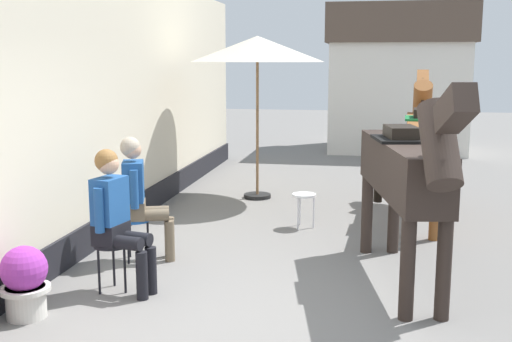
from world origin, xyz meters
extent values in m
plane|color=slate|center=(0.00, 3.00, 0.00)|extent=(40.00, 40.00, 0.00)
cube|color=beige|center=(-2.55, 1.50, 1.70)|extent=(0.30, 14.00, 3.40)
cube|color=black|center=(-2.53, 1.50, 0.18)|extent=(0.34, 14.00, 0.36)
cube|color=silver|center=(1.40, 10.69, 1.30)|extent=(3.20, 2.40, 2.60)
cube|color=brown|center=(1.40, 10.69, 3.05)|extent=(3.40, 2.60, 0.90)
cylinder|color=black|center=(-1.63, 0.21, 0.46)|extent=(0.34, 0.34, 0.03)
cylinder|color=black|center=(-1.49, 0.18, 0.22)|extent=(0.02, 0.02, 0.45)
cylinder|color=black|center=(-1.67, 0.35, 0.22)|extent=(0.02, 0.02, 0.45)
cylinder|color=black|center=(-1.72, 0.11, 0.22)|extent=(0.02, 0.02, 0.45)
cube|color=black|center=(-1.63, 0.21, 0.58)|extent=(0.30, 0.36, 0.20)
cube|color=#1E4C8C|center=(-1.63, 0.21, 0.90)|extent=(0.28, 0.38, 0.44)
sphere|color=tan|center=(-1.63, 0.21, 1.25)|extent=(0.20, 0.20, 0.20)
sphere|color=olive|center=(-1.65, 0.22, 1.28)|extent=(0.22, 0.22, 0.22)
cylinder|color=black|center=(-1.43, 0.25, 0.53)|extent=(0.40, 0.20, 0.13)
cylinder|color=black|center=(-1.24, 0.21, 0.23)|extent=(0.11, 0.11, 0.46)
cylinder|color=black|center=(-1.46, 0.10, 0.53)|extent=(0.40, 0.20, 0.13)
cylinder|color=black|center=(-1.27, 0.06, 0.23)|extent=(0.11, 0.11, 0.46)
cylinder|color=#1E4C8C|center=(-1.57, 0.40, 0.85)|extent=(0.09, 0.09, 0.42)
cylinder|color=#1E4C8C|center=(-1.65, 0.01, 0.85)|extent=(0.09, 0.09, 0.42)
cylinder|color=#194C99|center=(-1.76, 1.16, 0.46)|extent=(0.34, 0.34, 0.03)
cylinder|color=black|center=(-1.63, 1.20, 0.22)|extent=(0.02, 0.02, 0.45)
cylinder|color=black|center=(-1.86, 1.25, 0.22)|extent=(0.02, 0.02, 0.45)
cylinder|color=black|center=(-1.79, 1.02, 0.22)|extent=(0.02, 0.02, 0.45)
cube|color=brown|center=(-1.76, 1.16, 0.58)|extent=(0.33, 0.38, 0.20)
cube|color=#1E4C8C|center=(-1.76, 1.16, 0.90)|extent=(0.31, 0.39, 0.44)
sphere|color=tan|center=(-1.76, 1.16, 1.25)|extent=(0.20, 0.20, 0.20)
sphere|color=#B2A38E|center=(-1.78, 1.15, 1.28)|extent=(0.22, 0.22, 0.22)
cylinder|color=brown|center=(-1.60, 1.29, 0.53)|extent=(0.40, 0.24, 0.13)
cylinder|color=brown|center=(-1.42, 1.35, 0.23)|extent=(0.11, 0.11, 0.46)
cylinder|color=brown|center=(-1.56, 1.14, 0.53)|extent=(0.40, 0.24, 0.13)
cylinder|color=brown|center=(-1.37, 1.20, 0.23)|extent=(0.11, 0.11, 0.46)
cylinder|color=#1E4C8C|center=(-1.80, 1.36, 0.85)|extent=(0.09, 0.09, 0.42)
cylinder|color=#1E4C8C|center=(-1.68, 0.98, 0.85)|extent=(0.09, 0.09, 0.42)
cube|color=#2D231E|center=(1.10, 1.01, 1.16)|extent=(0.83, 2.24, 0.52)
cylinder|color=#2D231E|center=(1.43, 0.07, 0.45)|extent=(0.13, 0.13, 0.90)
cylinder|color=#2D231E|center=(1.13, 0.02, 0.45)|extent=(0.13, 0.13, 0.90)
cylinder|color=#2D231E|center=(1.08, 1.98, 0.45)|extent=(0.13, 0.13, 0.90)
cylinder|color=#2D231E|center=(0.77, 1.92, 0.45)|extent=(0.13, 0.13, 0.90)
cylinder|color=#2D231E|center=(1.32, -0.17, 1.55)|extent=(0.39, 0.67, 0.73)
cube|color=#2D231E|center=(1.38, -0.51, 1.86)|extent=(0.27, 0.55, 0.40)
cube|color=black|center=(1.32, -0.15, 1.69)|extent=(0.15, 0.63, 0.48)
cylinder|color=black|center=(0.89, 2.13, 0.89)|extent=(0.12, 0.12, 0.65)
cube|color=black|center=(1.08, 1.11, 1.44)|extent=(0.60, 0.68, 0.03)
cube|color=black|center=(1.08, 1.11, 1.51)|extent=(0.36, 0.48, 0.12)
cube|color=brown|center=(1.49, 3.56, 1.16)|extent=(0.56, 2.22, 0.52)
cylinder|color=brown|center=(1.39, 4.54, 0.45)|extent=(0.13, 0.13, 0.90)
cylinder|color=brown|center=(1.70, 4.53, 0.45)|extent=(0.13, 0.13, 0.90)
cylinder|color=brown|center=(1.29, 2.61, 0.45)|extent=(0.13, 0.13, 0.90)
cylinder|color=brown|center=(1.60, 2.59, 0.45)|extent=(0.13, 0.13, 0.90)
cylinder|color=brown|center=(1.56, 4.76, 1.55)|extent=(0.31, 0.64, 0.73)
cube|color=brown|center=(1.58, 5.10, 1.86)|extent=(0.21, 0.54, 0.40)
cube|color=black|center=(1.56, 4.74, 1.69)|extent=(0.07, 0.63, 0.48)
cylinder|color=black|center=(1.43, 2.42, 0.89)|extent=(0.11, 0.11, 0.65)
cube|color=#197238|center=(1.49, 3.46, 1.44)|extent=(0.53, 0.63, 0.03)
cube|color=black|center=(1.49, 3.46, 1.51)|extent=(0.30, 0.45, 0.12)
cylinder|color=beige|center=(-2.12, -0.52, 0.14)|extent=(0.34, 0.34, 0.28)
cylinder|color=beige|center=(-2.12, -0.52, 0.26)|extent=(0.43, 0.43, 0.04)
sphere|color=purple|center=(-2.12, -0.52, 0.44)|extent=(0.40, 0.40, 0.40)
cylinder|color=black|center=(-0.99, 4.61, 0.03)|extent=(0.44, 0.44, 0.06)
cylinder|color=olive|center=(-0.99, 4.61, 1.10)|extent=(0.04, 0.04, 2.20)
cone|color=beige|center=(-0.99, 4.61, 2.38)|extent=(2.10, 2.10, 0.40)
cylinder|color=white|center=(-0.06, 2.89, 0.45)|extent=(0.32, 0.32, 0.03)
cylinder|color=silver|center=(0.07, 2.89, 0.22)|extent=(0.02, 0.02, 0.43)
cylinder|color=silver|center=(-0.12, 3.00, 0.22)|extent=(0.02, 0.02, 0.43)
cylinder|color=silver|center=(-0.12, 2.78, 0.22)|extent=(0.02, 0.02, 0.43)
camera|label=1|loc=(0.77, -5.29, 2.21)|focal=44.37mm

